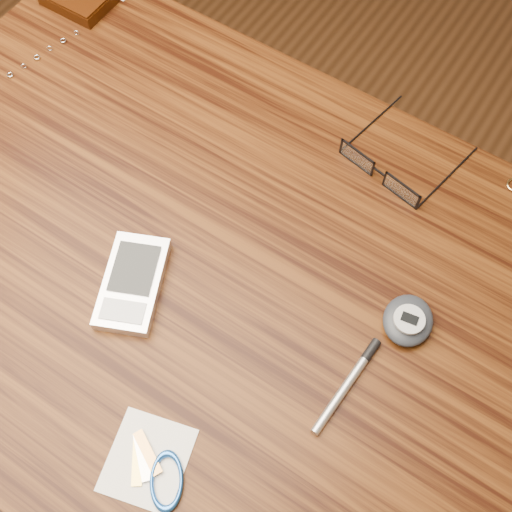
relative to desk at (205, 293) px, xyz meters
The scene contains 7 objects.
ground 0.65m from the desk, ahead, with size 3.80×3.80×0.00m, color #472814.
desk is the anchor object (origin of this frame).
eyeglasses 0.29m from the desk, 61.10° to the left, with size 0.16×0.16×0.03m.
pda_phone 0.14m from the desk, 122.57° to the right, with size 0.11×0.14×0.02m.
pedometer 0.29m from the desk, 14.37° to the left, with size 0.07×0.08×0.03m.
notepad_keys 0.28m from the desk, 64.50° to the right, with size 0.12×0.11×0.01m.
silver_pen 0.26m from the desk, ahead, with size 0.02×0.13×0.01m.
Camera 1 is at (0.26, -0.26, 1.46)m, focal length 45.00 mm.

